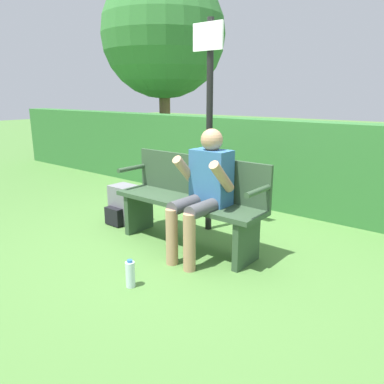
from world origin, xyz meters
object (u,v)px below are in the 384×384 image
water_bottle (130,274)px  tree (163,36)px  backpack (123,205)px  park_bench (190,199)px  person_seated (204,187)px  signpost (209,115)px

water_bottle → tree: tree is taller
backpack → tree: 4.38m
park_bench → tree: size_ratio=0.42×
person_seated → tree: bearing=137.4°
park_bench → water_bottle: size_ratio=7.04×
park_bench → water_bottle: 1.08m
water_bottle → park_bench: bearing=100.7°
park_bench → backpack: park_bench is taller
water_bottle → tree: bearing=129.9°
water_bottle → tree: 5.80m
backpack → tree: (-2.11, 3.00, 2.41)m
signpost → tree: (-3.04, 2.55, 1.33)m
park_bench → person_seated: bearing=-26.6°
person_seated → tree: tree is taller
person_seated → park_bench: bearing=153.4°
park_bench → backpack: 1.09m
backpack → park_bench: bearing=-0.8°
person_seated → signpost: 0.95m
park_bench → tree: 4.87m
tree → water_bottle: bearing=-50.1°
backpack → signpost: size_ratio=0.20×
water_bottle → signpost: (-0.31, 1.46, 1.19)m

